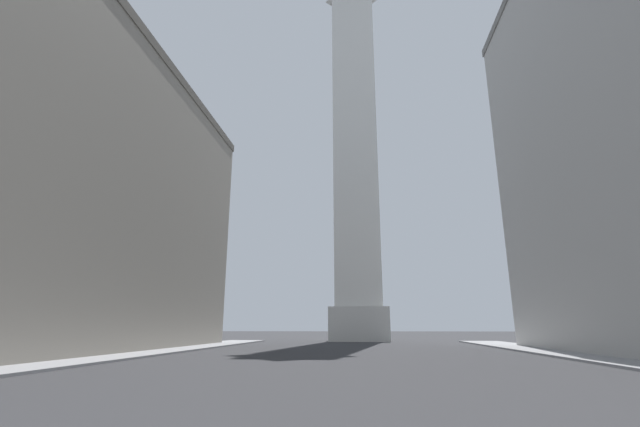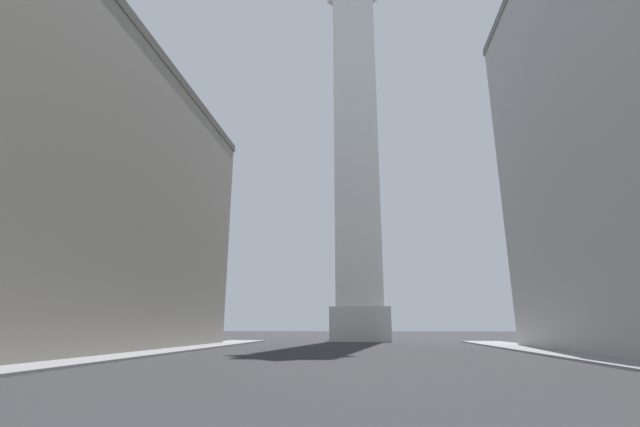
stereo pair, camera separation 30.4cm
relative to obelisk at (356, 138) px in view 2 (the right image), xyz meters
name	(u,v)px [view 2 (the right image)]	position (x,y,z in m)	size (l,w,h in m)	color
sidewalk_left	(58,362)	(-15.79, -40.95, -31.56)	(5.00, 76.78, 0.15)	gray
building_left	(2,177)	(-26.26, -36.17, -18.64)	(19.79, 49.61, 25.97)	gray
obelisk	(356,138)	(0.00, 0.00, 0.00)	(8.41, 8.41, 65.62)	silver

